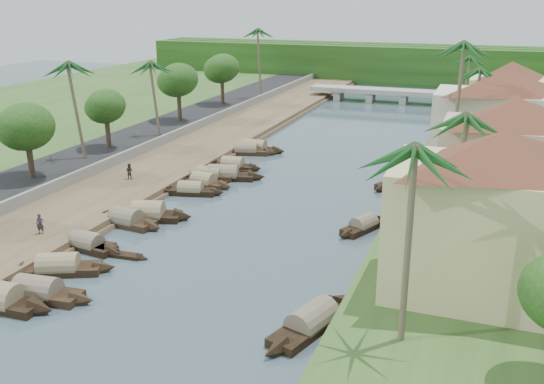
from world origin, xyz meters
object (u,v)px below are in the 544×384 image
(person_near, at_px, (40,224))
(sampan_0, at_px, (38,292))
(building_near, at_px, (493,214))
(bridge, at_px, (387,93))

(person_near, bearing_deg, sampan_0, -72.99)
(person_near, bearing_deg, building_near, -20.09)
(building_near, relative_size, sampan_0, 1.77)
(bridge, distance_m, building_near, 76.54)
(building_near, distance_m, sampan_0, 28.97)
(bridge, xyz_separation_m, building_near, (18.99, -74.00, 4.66))
(bridge, height_order, sampan_0, bridge)
(bridge, distance_m, person_near, 76.19)
(bridge, relative_size, sampan_0, 3.33)
(sampan_0, relative_size, person_near, 5.13)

